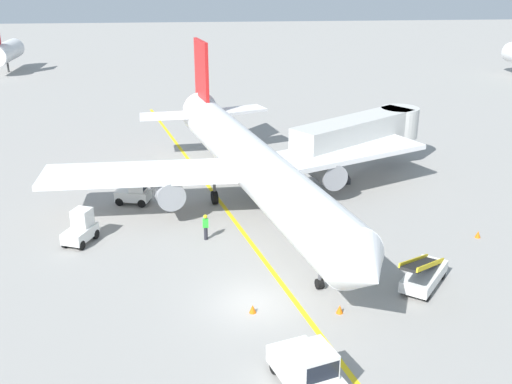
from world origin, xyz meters
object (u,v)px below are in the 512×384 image
Objects in this scene: baggage_tug_near_wing at (135,192)px; safety_cone_nose_right at (344,285)px; airliner at (250,161)px; safety_cone_nose_left at (253,309)px; safety_cone_wingtip_right at (340,309)px; safety_cone_tail_area at (478,234)px; jet_bridge at (366,132)px; safety_cone_wingtip_left at (357,239)px; ground_crew_marshaller at (206,226)px; pushback_tug at (308,369)px; belt_loader_forward_hold at (424,274)px; baggage_tug_by_cargo_door at (81,228)px.

safety_cone_nose_right is (12.30, -13.17, -0.71)m from baggage_tug_near_wing.
safety_cone_nose_left is at bearing -93.91° from airliner.
safety_cone_wingtip_right is 13.24m from safety_cone_tail_area.
jet_bridge reaches higher than safety_cone_tail_area.
safety_cone_nose_left is 1.00× the size of safety_cone_wingtip_left.
safety_cone_wingtip_right is at bearing -54.25° from ground_crew_marshaller.
safety_cone_wingtip_left is at bearing 179.59° from safety_cone_tail_area.
safety_cone_wingtip_left is at bearing -27.84° from baggage_tug_near_wing.
safety_cone_nose_right is (4.13, -11.81, -3.20)m from airliner.
pushback_tug is at bearing -115.01° from safety_cone_wingtip_right.
safety_cone_tail_area is at bearing 45.48° from belt_loader_forward_hold.
ground_crew_marshaller is at bearing -52.20° from baggage_tug_near_wing.
baggage_tug_by_cargo_door reaches higher than safety_cone_nose_left.
ground_crew_marshaller is 3.86× the size of safety_cone_wingtip_right.
safety_cone_nose_right is at bearing -107.49° from jet_bridge.
jet_bridge is 18.94m from baggage_tug_near_wing.
airliner is 12.14m from baggage_tug_by_cargo_door.
baggage_tug_by_cargo_door is at bearing 146.54° from safety_cone_wingtip_right.
safety_cone_wingtip_right is (3.38, -14.19, -3.20)m from airliner.
safety_cone_nose_right is at bearing -70.72° from airliner.
baggage_tug_by_cargo_door is at bearing 159.35° from belt_loader_forward_hold.
baggage_tug_near_wing is at bearing 126.61° from safety_cone_wingtip_right.
safety_cone_wingtip_right is at bearing -107.49° from jet_bridge.
safety_cone_wingtip_right is at bearing -143.47° from safety_cone_tail_area.
airliner is 7.38× the size of belt_loader_forward_hold.
baggage_tug_near_wing is 8.15m from ground_crew_marshaller.
safety_cone_wingtip_left is at bearing -7.09° from ground_crew_marshaller.
jet_bridge is at bearing 74.02° from safety_cone_wingtip_left.
safety_cone_wingtip_left is 8.43m from safety_cone_wingtip_right.
belt_loader_forward_hold is 4.31m from safety_cone_nose_right.
jet_bridge is 26.98× the size of safety_cone_nose_right.
safety_cone_wingtip_right is (-0.75, -2.38, 0.00)m from safety_cone_nose_right.
pushback_tug is 18.97m from baggage_tug_by_cargo_door.
safety_cone_nose_left is (2.23, -8.70, -0.69)m from ground_crew_marshaller.
safety_cone_wingtip_left is at bearing 70.15° from safety_cone_wingtip_right.
pushback_tug is 10.80m from belt_loader_forward_hold.
belt_loader_forward_hold is at bearing 23.31° from safety_cone_wingtip_right.
jet_bridge reaches higher than safety_cone_wingtip_right.
safety_cone_tail_area is (14.96, 7.47, 0.00)m from safety_cone_nose_left.
baggage_tug_near_wing reaches higher than safety_cone_nose_right.
safety_cone_nose_right is (-5.75, -18.26, -3.32)m from jet_bridge.
safety_cone_wingtip_left is (14.42, -7.61, -0.71)m from baggage_tug_near_wing.
jet_bridge is 26.98× the size of safety_cone_wingtip_right.
safety_cone_nose_right is 11.31m from safety_cone_tail_area.
safety_cone_tail_area is at bearing -4.08° from ground_crew_marshaller.
ground_crew_marshaller is 3.86× the size of safety_cone_tail_area.
pushback_tug is (0.81, -19.70, -2.42)m from airliner.
airliner is at bearing 58.01° from ground_crew_marshaller.
safety_cone_tail_area is at bearing -0.41° from safety_cone_wingtip_left.
airliner is 6.49m from ground_crew_marshaller.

